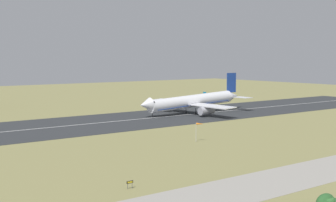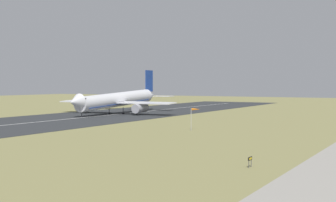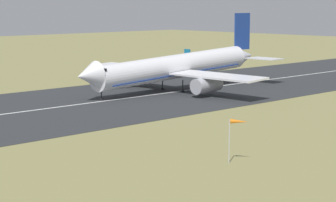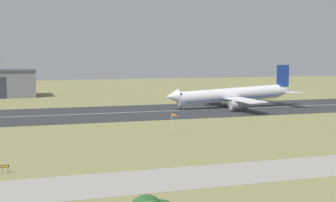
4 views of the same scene
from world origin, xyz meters
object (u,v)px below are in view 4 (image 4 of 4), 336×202
object	(u,v)px
airplane_parked_west	(255,95)
windsock_pole	(175,116)
airplane_landing	(231,95)
runway_sign	(5,167)

from	to	relation	value
airplane_parked_west	windsock_pole	bearing A→B (deg)	-129.47
airplane_landing	windsock_pole	distance (m)	72.90
runway_sign	windsock_pole	bearing A→B (deg)	34.72
windsock_pole	runway_sign	xyz separation A→B (m)	(-44.70, -30.97, -4.10)
airplane_landing	runway_sign	bearing A→B (deg)	-135.35
airplane_landing	windsock_pole	size ratio (longest dim) A/B	10.07
airplane_landing	windsock_pole	xyz separation A→B (m)	(-44.84, -57.47, -0.30)
airplane_parked_west	runway_sign	xyz separation A→B (m)	(-118.41, -120.47, -1.25)
airplane_parked_west	windsock_pole	xyz separation A→B (m)	(-73.70, -89.50, 2.85)
runway_sign	airplane_parked_west	bearing A→B (deg)	45.50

